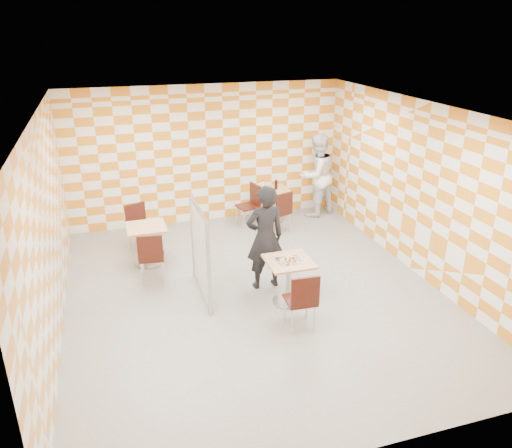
{
  "coord_description": "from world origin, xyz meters",
  "views": [
    {
      "loc": [
        -2.11,
        -6.94,
        4.21
      ],
      "look_at": [
        0.1,
        0.2,
        1.15
      ],
      "focal_mm": 35.0,
      "sensor_mm": 36.0,
      "label": 1
    }
  ],
  "objects_px": {
    "soda_bottle": "(276,185)",
    "man_dark": "(265,238)",
    "partition": "(200,251)",
    "second_table": "(273,200)",
    "chair_empty_near": "(151,254)",
    "chair_second_side": "(251,202)",
    "sport_bottle": "(263,184)",
    "main_table": "(289,274)",
    "chair_empty_far": "(138,223)",
    "chair_main_front": "(302,298)",
    "empty_table": "(147,238)",
    "man_white": "(316,175)",
    "chair_second_front": "(281,209)"
  },
  "relations": [
    {
      "from": "chair_main_front",
      "to": "chair_second_front",
      "type": "distance_m",
      "value": 3.61
    },
    {
      "from": "chair_second_front",
      "to": "man_dark",
      "type": "height_order",
      "value": "man_dark"
    },
    {
      "from": "man_dark",
      "to": "man_white",
      "type": "bearing_deg",
      "value": -129.46
    },
    {
      "from": "chair_second_front",
      "to": "main_table",
      "type": "bearing_deg",
      "value": -107.41
    },
    {
      "from": "chair_main_front",
      "to": "chair_empty_far",
      "type": "xyz_separation_m",
      "value": [
        -1.99,
        3.56,
        0.0
      ]
    },
    {
      "from": "man_white",
      "to": "chair_empty_near",
      "type": "bearing_deg",
      "value": 7.9
    },
    {
      "from": "second_table",
      "to": "chair_empty_near",
      "type": "relative_size",
      "value": 0.81
    },
    {
      "from": "chair_main_front",
      "to": "chair_empty_far",
      "type": "bearing_deg",
      "value": 119.22
    },
    {
      "from": "second_table",
      "to": "man_dark",
      "type": "distance_m",
      "value": 3.01
    },
    {
      "from": "main_table",
      "to": "partition",
      "type": "distance_m",
      "value": 1.45
    },
    {
      "from": "chair_main_front",
      "to": "sport_bottle",
      "type": "xyz_separation_m",
      "value": [
        0.8,
        4.33,
        0.29
      ]
    },
    {
      "from": "empty_table",
      "to": "man_white",
      "type": "relative_size",
      "value": 0.39
    },
    {
      "from": "main_table",
      "to": "man_dark",
      "type": "relative_size",
      "value": 0.42
    },
    {
      "from": "main_table",
      "to": "chair_empty_far",
      "type": "height_order",
      "value": "chair_empty_far"
    },
    {
      "from": "chair_main_front",
      "to": "chair_second_side",
      "type": "distance_m",
      "value": 4.14
    },
    {
      "from": "chair_main_front",
      "to": "chair_second_side",
      "type": "relative_size",
      "value": 1.0
    },
    {
      "from": "second_table",
      "to": "man_white",
      "type": "bearing_deg",
      "value": 5.24
    },
    {
      "from": "empty_table",
      "to": "sport_bottle",
      "type": "height_order",
      "value": "sport_bottle"
    },
    {
      "from": "chair_empty_far",
      "to": "man_white",
      "type": "xyz_separation_m",
      "value": [
        4.06,
        0.73,
        0.41
      ]
    },
    {
      "from": "chair_main_front",
      "to": "partition",
      "type": "xyz_separation_m",
      "value": [
        -1.18,
        1.44,
        0.25
      ]
    },
    {
      "from": "sport_bottle",
      "to": "man_dark",
      "type": "bearing_deg",
      "value": -107.21
    },
    {
      "from": "chair_second_side",
      "to": "chair_empty_far",
      "type": "height_order",
      "value": "same"
    },
    {
      "from": "chair_second_side",
      "to": "chair_second_front",
      "type": "bearing_deg",
      "value": -53.21
    },
    {
      "from": "chair_second_front",
      "to": "chair_empty_far",
      "type": "bearing_deg",
      "value": 178.53
    },
    {
      "from": "chair_empty_far",
      "to": "partition",
      "type": "distance_m",
      "value": 2.28
    },
    {
      "from": "chair_empty_far",
      "to": "chair_empty_near",
      "type": "bearing_deg",
      "value": -86.71
    },
    {
      "from": "soda_bottle",
      "to": "man_dark",
      "type": "bearing_deg",
      "value": -112.84
    },
    {
      "from": "chair_second_front",
      "to": "chair_empty_near",
      "type": "bearing_deg",
      "value": -153.83
    },
    {
      "from": "chair_second_side",
      "to": "sport_bottle",
      "type": "bearing_deg",
      "value": 33.56
    },
    {
      "from": "empty_table",
      "to": "chair_main_front",
      "type": "relative_size",
      "value": 0.81
    },
    {
      "from": "empty_table",
      "to": "partition",
      "type": "relative_size",
      "value": 0.48
    },
    {
      "from": "chair_main_front",
      "to": "man_dark",
      "type": "distance_m",
      "value": 1.46
    },
    {
      "from": "chair_main_front",
      "to": "sport_bottle",
      "type": "distance_m",
      "value": 4.42
    },
    {
      "from": "chair_empty_far",
      "to": "soda_bottle",
      "type": "xyz_separation_m",
      "value": [
        3.06,
        0.64,
        0.31
      ]
    },
    {
      "from": "main_table",
      "to": "chair_empty_near",
      "type": "xyz_separation_m",
      "value": [
        -2.0,
        1.3,
        0.04
      ]
    },
    {
      "from": "sport_bottle",
      "to": "main_table",
      "type": "bearing_deg",
      "value": -101.41
    },
    {
      "from": "partition",
      "to": "man_dark",
      "type": "relative_size",
      "value": 0.87
    },
    {
      "from": "empty_table",
      "to": "man_dark",
      "type": "bearing_deg",
      "value": -38.68
    },
    {
      "from": "sport_bottle",
      "to": "chair_second_front",
      "type": "bearing_deg",
      "value": -81.23
    },
    {
      "from": "partition",
      "to": "main_table",
      "type": "bearing_deg",
      "value": -26.99
    },
    {
      "from": "chair_second_front",
      "to": "partition",
      "type": "relative_size",
      "value": 0.6
    },
    {
      "from": "chair_second_side",
      "to": "man_white",
      "type": "height_order",
      "value": "man_white"
    },
    {
      "from": "chair_second_side",
      "to": "man_dark",
      "type": "relative_size",
      "value": 0.52
    },
    {
      "from": "soda_bottle",
      "to": "chair_empty_far",
      "type": "bearing_deg",
      "value": -168.25
    },
    {
      "from": "main_table",
      "to": "chair_second_front",
      "type": "bearing_deg",
      "value": 72.59
    },
    {
      "from": "second_table",
      "to": "partition",
      "type": "xyz_separation_m",
      "value": [
        -2.18,
        -2.75,
        0.28
      ]
    },
    {
      "from": "partition",
      "to": "second_table",
      "type": "bearing_deg",
      "value": 51.59
    },
    {
      "from": "chair_second_side",
      "to": "sport_bottle",
      "type": "distance_m",
      "value": 0.5
    },
    {
      "from": "main_table",
      "to": "chair_empty_near",
      "type": "bearing_deg",
      "value": 146.98
    },
    {
      "from": "chair_main_front",
      "to": "partition",
      "type": "bearing_deg",
      "value": 129.39
    }
  ]
}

